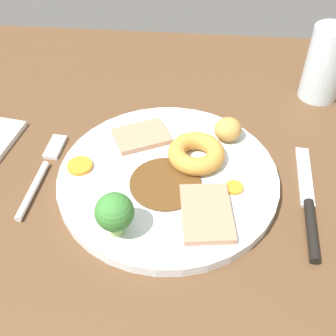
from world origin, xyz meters
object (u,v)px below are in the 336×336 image
fork (43,171)px  water_glass (326,64)px  yorkshire_pudding (196,153)px  knife (309,208)px  dinner_plate (168,177)px  broccoli_floret (115,213)px  meat_slice_under (141,136)px  carrot_coin_back (234,185)px  roast_potato_left (228,129)px  meat_slice_main (206,213)px  carrot_coin_front (80,166)px

fork → water_glass: (38.44, 21.09, 5.32)cm
yorkshire_pudding → knife: yorkshire_pudding is taller
dinner_plate → fork: (-16.41, -0.02, -0.31)cm
broccoli_floret → yorkshire_pudding: bearing=56.3°
meat_slice_under → yorkshire_pudding: (7.62, -3.63, 0.78)cm
yorkshire_pudding → fork: bearing=-171.9°
meat_slice_under → fork: size_ratio=0.47×
carrot_coin_back → yorkshire_pudding: bearing=139.3°
yorkshire_pudding → roast_potato_left: roast_potato_left is taller
meat_slice_main → roast_potato_left: (2.47, 13.82, 1.15)cm
carrot_coin_back → broccoli_floret: size_ratio=0.40×
meat_slice_under → broccoli_floret: broccoli_floret is taller
meat_slice_main → knife: bearing=13.5°
roast_potato_left → carrot_coin_back: bearing=-85.0°
dinner_plate → fork: bearing=-179.9°
dinner_plate → carrot_coin_front: carrot_coin_front is taller
yorkshire_pudding → meat_slice_main: bearing=-80.0°
carrot_coin_front → knife: 28.73cm
meat_slice_under → carrot_coin_front: size_ratio=2.24×
meat_slice_under → water_glass: size_ratio=0.63×
yorkshire_pudding → carrot_coin_front: (-14.68, -2.74, -0.89)cm
meat_slice_under → carrot_coin_front: (-7.06, -6.37, -0.12)cm
dinner_plate → meat_slice_main: meat_slice_main is taller
fork → yorkshire_pudding: bearing=-78.7°
carrot_coin_back → roast_potato_left: bearing=95.0°
meat_slice_main → yorkshire_pudding: (-1.59, 9.06, 0.78)cm
carrot_coin_front → knife: bearing=-6.8°
dinner_plate → meat_slice_under: bearing=123.3°
meat_slice_under → yorkshire_pudding: 8.48cm
dinner_plate → roast_potato_left: (7.45, 7.58, 2.25)cm
water_glass → broccoli_floret: bearing=-131.3°
roast_potato_left → carrot_coin_front: roast_potato_left is taller
carrot_coin_back → knife: (8.96, -1.96, -1.15)cm
fork → meat_slice_main: bearing=-103.1°
meat_slice_under → roast_potato_left: size_ratio=1.86×
yorkshire_pudding → carrot_coin_front: size_ratio=2.30×
meat_slice_main → knife: (12.23, 2.92, -1.35)cm
yorkshire_pudding → water_glass: (18.65, 18.25, 3.13)cm
roast_potato_left → fork: 25.17cm
meat_slice_under → carrot_coin_front: bearing=-137.9°
meat_slice_under → water_glass: water_glass is taller
meat_slice_under → broccoli_floret: (-0.56, -15.91, 2.87)cm
meat_slice_under → roast_potato_left: 11.80cm
yorkshire_pudding → knife: bearing=-24.0°
knife → dinner_plate: bearing=82.6°
roast_potato_left → broccoli_floret: broccoli_floret is taller
dinner_plate → carrot_coin_front: size_ratio=8.72×
yorkshire_pudding → broccoli_floret: broccoli_floret is taller
carrot_coin_back → meat_slice_under: bearing=148.0°
meat_slice_main → knife: 12.64cm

